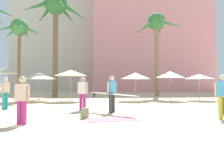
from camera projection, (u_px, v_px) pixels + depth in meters
name	position (u px, v px, depth m)	size (l,w,h in m)	color
ground	(132.00, 134.00, 6.39)	(120.00, 120.00, 0.00)	beige
hotel_pink	(147.00, 41.00, 40.54)	(19.40, 11.36, 17.61)	pink
hotel_tower_gray	(69.00, 27.00, 46.28)	(19.59, 11.63, 25.45)	beige
palm_tree_far_left	(56.00, 11.00, 22.73)	(6.33, 6.53, 10.53)	brown
palm_tree_center	(157.00, 28.00, 24.18)	(5.11, 5.18, 8.90)	#896B4C
palm_tree_right	(19.00, 31.00, 21.47)	(4.04, 4.33, 7.53)	brown
cafe_umbrella_0	(4.00, 71.00, 17.05)	(2.10, 2.10, 2.50)	gray
cafe_umbrella_2	(199.00, 77.00, 18.70)	(2.43, 2.43, 2.15)	gray
cafe_umbrella_3	(39.00, 76.00, 17.93)	(2.80, 2.80, 2.22)	gray
cafe_umbrella_4	(135.00, 76.00, 18.11)	(2.39, 2.39, 2.24)	gray
cafe_umbrella_5	(71.00, 73.00, 17.81)	(2.59, 2.59, 2.45)	gray
cafe_umbrella_7	(170.00, 75.00, 18.24)	(2.36, 2.36, 2.35)	gray
beach_towel	(111.00, 119.00, 8.85)	(1.99, 1.09, 0.01)	#EF6684
backpack	(85.00, 113.00, 9.11)	(0.33, 0.35, 0.42)	#6F8956
person_near_left	(112.00, 93.00, 10.80)	(2.37, 2.57, 1.77)	#3D3D42
person_far_left	(221.00, 93.00, 10.83)	(0.58, 0.37, 1.71)	#3D3D42
person_mid_left	(83.00, 92.00, 11.70)	(0.58, 0.38, 1.74)	#B7337F
person_far_right	(22.00, 98.00, 7.78)	(0.60, 0.35, 1.66)	#B7337F
person_mid_center	(5.00, 92.00, 12.07)	(0.37, 0.59, 1.72)	teal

